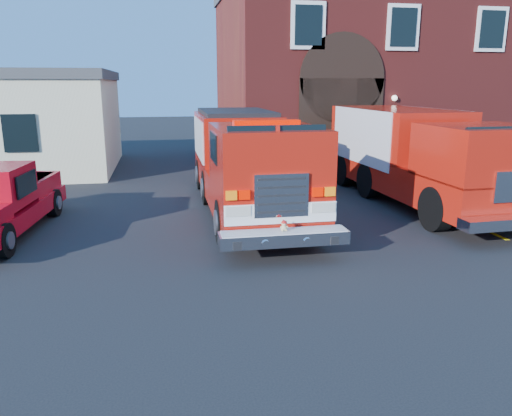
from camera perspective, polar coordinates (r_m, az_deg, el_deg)
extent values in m
plane|color=black|center=(11.72, -1.09, -4.78)|extent=(100.00, 100.00, 0.00)
cube|color=yellow|center=(15.05, 23.42, -1.69)|extent=(0.12, 3.00, 0.01)
cube|color=yellow|center=(17.53, 18.02, 0.88)|extent=(0.12, 3.00, 0.01)
cube|color=yellow|center=(20.15, 13.99, 2.80)|extent=(0.12, 3.00, 0.01)
cube|color=maroon|center=(27.20, 13.19, 14.12)|extent=(15.00, 10.00, 8.00)
cube|color=black|center=(21.31, 9.61, 9.03)|extent=(3.60, 0.12, 4.00)
cylinder|color=black|center=(21.24, 9.84, 14.41)|extent=(3.60, 0.12, 3.60)
cube|color=black|center=(20.86, 5.99, 20.06)|extent=(1.40, 0.10, 1.80)
cube|color=black|center=(22.31, 16.48, 19.19)|extent=(1.40, 0.10, 1.80)
cube|color=black|center=(24.34, 25.33, 17.98)|extent=(1.40, 0.10, 1.80)
cube|color=black|center=(20.65, -25.37, 7.74)|extent=(1.20, 0.10, 1.40)
cylinder|color=black|center=(12.01, -3.70, -1.61)|extent=(0.35, 1.10, 1.10)
cylinder|color=black|center=(12.45, 6.36, -1.11)|extent=(0.35, 1.10, 1.10)
cube|color=#AF180C|center=(15.16, -1.07, 2.87)|extent=(2.51, 8.97, 0.90)
cube|color=#AF180C|center=(17.23, -2.36, 8.05)|extent=(2.50, 4.39, 1.59)
cube|color=#AF180C|center=(12.16, 1.17, 5.81)|extent=(2.50, 3.19, 1.49)
cube|color=black|center=(10.91, 2.52, 6.96)|extent=(2.19, 0.08, 0.94)
cube|color=#F21500|center=(12.07, 1.19, 9.70)|extent=(1.59, 0.34, 0.14)
cube|color=white|center=(10.82, 2.88, -0.63)|extent=(2.49, 0.07, 0.44)
cube|color=silver|center=(10.71, 2.92, 1.42)|extent=(1.19, 0.06, 0.94)
cube|color=silver|center=(10.68, 3.20, -3.43)|extent=(2.79, 0.55, 0.28)
cube|color=#B7B7BF|center=(17.10, -6.56, 7.93)|extent=(0.05, 3.58, 1.29)
cube|color=#B7B7BF|center=(17.46, 1.76, 8.13)|extent=(0.05, 3.58, 1.29)
sphere|color=#D3BC80|center=(10.62, 3.21, -2.31)|extent=(0.14, 0.14, 0.14)
sphere|color=#D3BC80|center=(10.59, 3.23, -1.79)|extent=(0.11, 0.11, 0.11)
sphere|color=#D3BC80|center=(10.58, 2.99, -1.57)|extent=(0.04, 0.04, 0.04)
sphere|color=#D3BC80|center=(10.60, 3.44, -1.55)|extent=(0.04, 0.04, 0.04)
ellipsoid|color=red|center=(10.58, 3.22, -1.60)|extent=(0.12, 0.12, 0.07)
cylinder|color=red|center=(10.58, 3.23, -1.70)|extent=(0.13, 0.13, 0.01)
cylinder|color=black|center=(12.42, -26.91, -3.34)|extent=(0.35, 0.81, 0.79)
cube|color=#A80614|center=(15.70, -25.59, 2.21)|extent=(2.01, 2.24, 0.54)
cylinder|color=black|center=(13.88, 19.87, -0.10)|extent=(0.41, 1.19, 1.18)
cube|color=#AF180C|center=(16.93, 17.98, 3.59)|extent=(2.96, 8.67, 0.97)
cube|color=#AF180C|center=(18.16, 15.71, 8.35)|extent=(2.86, 5.45, 1.61)
cube|color=#AF180C|center=(14.30, 24.37, 5.79)|extent=(2.77, 2.66, 1.40)
cube|color=#B7B7BF|center=(17.58, 11.75, 8.05)|extent=(0.19, 4.51, 1.82)
cube|color=#B7B7BF|center=(18.85, 19.35, 7.94)|extent=(0.19, 4.51, 1.82)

